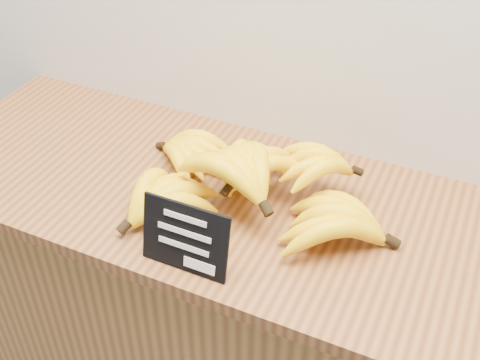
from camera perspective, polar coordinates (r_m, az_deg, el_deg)
counter at (r=1.60m, az=0.78°, el=-15.28°), size 1.46×0.50×0.90m
counter_top at (r=1.25m, az=0.96°, el=-2.50°), size 1.51×0.54×0.03m
chalkboard_sign at (r=1.07m, az=-5.25°, el=-5.52°), size 0.17×0.04×0.13m
banana_pile at (r=1.20m, az=0.46°, el=-0.12°), size 0.58×0.39×0.13m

